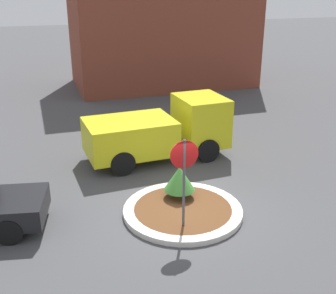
{
  "coord_description": "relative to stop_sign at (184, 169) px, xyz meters",
  "views": [
    {
      "loc": [
        -3.69,
        -9.96,
        6.21
      ],
      "look_at": [
        0.09,
        1.64,
        1.42
      ],
      "focal_mm": 45.0,
      "sensor_mm": 36.0,
      "label": 1
    }
  ],
  "objects": [
    {
      "name": "utility_truck",
      "position": [
        0.93,
        5.01,
        -0.71
      ],
      "size": [
        5.34,
        2.45,
        2.21
      ],
      "rotation": [
        0.0,
        0.0,
        0.06
      ],
      "color": "gold",
      "rests_on": "ground_plane"
    },
    {
      "name": "stop_sign",
      "position": [
        0.0,
        0.0,
        0.0
      ],
      "size": [
        0.75,
        0.07,
        2.59
      ],
      "color": "#4C4C51",
      "rests_on": "ground_plane"
    },
    {
      "name": "storefront_building",
      "position": [
        4.72,
        16.91,
        1.94
      ],
      "size": [
        10.97,
        6.07,
        7.5
      ],
      "color": "brown",
      "rests_on": "ground_plane"
    },
    {
      "name": "traffic_island",
      "position": [
        0.3,
        0.86,
        -1.73
      ],
      "size": [
        3.43,
        3.43,
        0.16
      ],
      "color": "beige",
      "rests_on": "ground_plane"
    },
    {
      "name": "ground_plane",
      "position": [
        0.3,
        0.86,
        -1.81
      ],
      "size": [
        120.0,
        120.0,
        0.0
      ],
      "primitive_type": "plane",
      "color": "#474749"
    },
    {
      "name": "island_shrub",
      "position": [
        0.43,
        1.54,
        -1.04
      ],
      "size": [
        0.93,
        0.93,
        0.99
      ],
      "color": "brown",
      "rests_on": "traffic_island"
    }
  ]
}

